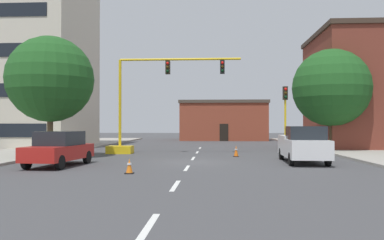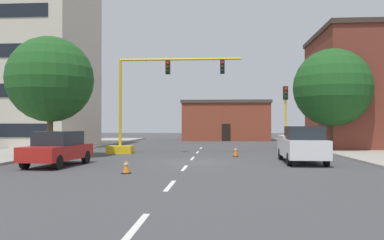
# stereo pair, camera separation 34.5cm
# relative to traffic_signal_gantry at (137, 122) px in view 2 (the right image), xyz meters

# --- Properties ---
(ground_plane) EXTENTS (160.00, 160.00, 0.00)m
(ground_plane) POSITION_rel_traffic_signal_gantry_xyz_m (4.25, -6.34, -2.27)
(ground_plane) COLOR #424244
(sidewalk_left) EXTENTS (6.00, 56.00, 0.14)m
(sidewalk_left) POSITION_rel_traffic_signal_gantry_xyz_m (-8.08, 1.66, -2.20)
(sidewalk_left) COLOR #9E998E
(sidewalk_left) RESTS_ON ground_plane
(sidewalk_right) EXTENTS (6.00, 56.00, 0.14)m
(sidewalk_right) POSITION_rel_traffic_signal_gantry_xyz_m (16.57, 1.66, -2.20)
(sidewalk_right) COLOR #9E998E
(sidewalk_right) RESTS_ON ground_plane
(lane_stripe_seg_0) EXTENTS (0.16, 2.40, 0.01)m
(lane_stripe_seg_0) POSITION_rel_traffic_signal_gantry_xyz_m (4.25, -20.34, -2.27)
(lane_stripe_seg_0) COLOR silver
(lane_stripe_seg_0) RESTS_ON ground_plane
(lane_stripe_seg_1) EXTENTS (0.16, 2.40, 0.01)m
(lane_stripe_seg_1) POSITION_rel_traffic_signal_gantry_xyz_m (4.25, -14.84, -2.27)
(lane_stripe_seg_1) COLOR silver
(lane_stripe_seg_1) RESTS_ON ground_plane
(lane_stripe_seg_2) EXTENTS (0.16, 2.40, 0.01)m
(lane_stripe_seg_2) POSITION_rel_traffic_signal_gantry_xyz_m (4.25, -9.34, -2.27)
(lane_stripe_seg_2) COLOR silver
(lane_stripe_seg_2) RESTS_ON ground_plane
(lane_stripe_seg_3) EXTENTS (0.16, 2.40, 0.01)m
(lane_stripe_seg_3) POSITION_rel_traffic_signal_gantry_xyz_m (4.25, -3.84, -2.27)
(lane_stripe_seg_3) COLOR silver
(lane_stripe_seg_3) RESTS_ON ground_plane
(lane_stripe_seg_4) EXTENTS (0.16, 2.40, 0.01)m
(lane_stripe_seg_4) POSITION_rel_traffic_signal_gantry_xyz_m (4.25, 1.66, -2.27)
(lane_stripe_seg_4) COLOR silver
(lane_stripe_seg_4) RESTS_ON ground_plane
(lane_stripe_seg_5) EXTENTS (0.16, 2.40, 0.01)m
(lane_stripe_seg_5) POSITION_rel_traffic_signal_gantry_xyz_m (4.25, 7.16, -2.27)
(lane_stripe_seg_5) COLOR silver
(lane_stripe_seg_5) RESTS_ON ground_plane
(building_tall_left) EXTENTS (13.44, 11.03, 16.48)m
(building_tall_left) POSITION_rel_traffic_signal_gantry_xyz_m (-13.19, 8.02, 5.98)
(building_tall_left) COLOR beige
(building_tall_left) RESTS_ON ground_plane
(building_brick_center) EXTENTS (11.67, 9.92, 5.28)m
(building_brick_center) POSITION_rel_traffic_signal_gantry_xyz_m (6.71, 27.34, 0.38)
(building_brick_center) COLOR brown
(building_brick_center) RESTS_ON ground_plane
(traffic_signal_gantry) EXTENTS (9.56, 1.20, 6.83)m
(traffic_signal_gantry) POSITION_rel_traffic_signal_gantry_xyz_m (0.00, 0.00, 0.00)
(traffic_signal_gantry) COLOR yellow
(traffic_signal_gantry) RESTS_ON ground_plane
(traffic_light_pole_right) EXTENTS (0.32, 0.47, 4.80)m
(traffic_light_pole_right) POSITION_rel_traffic_signal_gantry_xyz_m (10.59, 0.37, 1.25)
(traffic_light_pole_right) COLOR yellow
(traffic_light_pole_right) RESTS_ON ground_plane
(tree_right_mid) EXTENTS (5.99, 5.99, 7.95)m
(tree_right_mid) POSITION_rel_traffic_signal_gantry_xyz_m (14.61, 3.15, 2.67)
(tree_right_mid) COLOR #4C3823
(tree_right_mid) RESTS_ON ground_plane
(tree_left_near) EXTENTS (5.38, 5.38, 7.62)m
(tree_left_near) POSITION_rel_traffic_signal_gantry_xyz_m (-4.73, -3.93, 2.64)
(tree_left_near) COLOR brown
(tree_left_near) RESTS_ON ground_plane
(pickup_truck_white) EXTENTS (2.17, 5.46, 1.99)m
(pickup_truck_white) POSITION_rel_traffic_signal_gantry_xyz_m (10.36, -6.28, -1.30)
(pickup_truck_white) COLOR white
(pickup_truck_white) RESTS_ON ground_plane
(sedan_red_near_left) EXTENTS (2.24, 4.65, 1.74)m
(sedan_red_near_left) POSITION_rel_traffic_signal_gantry_xyz_m (-2.19, -8.80, -1.39)
(sedan_red_near_left) COLOR #B21E19
(sedan_red_near_left) RESTS_ON ground_plane
(traffic_cone_roadside_a) EXTENTS (0.36, 0.36, 0.64)m
(traffic_cone_roadside_a) POSITION_rel_traffic_signal_gantry_xyz_m (1.97, -11.65, -1.96)
(traffic_cone_roadside_a) COLOR black
(traffic_cone_roadside_a) RESTS_ON ground_plane
(traffic_cone_roadside_b) EXTENTS (0.36, 0.36, 0.74)m
(traffic_cone_roadside_b) POSITION_rel_traffic_signal_gantry_xyz_m (6.95, -2.36, -1.91)
(traffic_cone_roadside_b) COLOR black
(traffic_cone_roadside_b) RESTS_ON ground_plane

